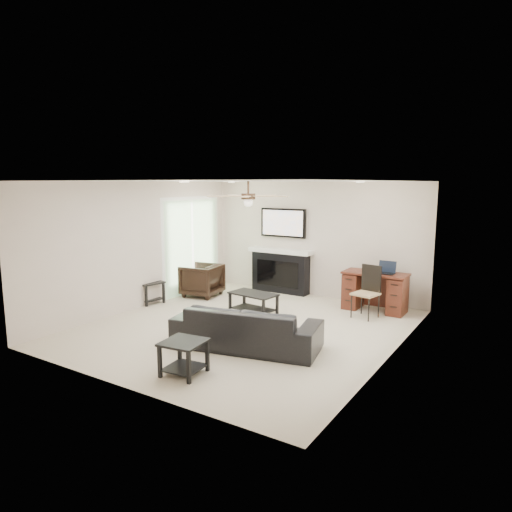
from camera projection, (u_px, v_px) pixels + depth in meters
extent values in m
plane|color=beige|center=(245.00, 327.00, 7.89)|extent=(5.50, 5.50, 0.00)
cube|color=white|center=(245.00, 181.00, 7.49)|extent=(5.00, 5.50, 0.04)
cube|color=beige|center=(315.00, 239.00, 9.99)|extent=(5.00, 0.04, 2.50)
cube|color=beige|center=(117.00, 287.00, 5.39)|extent=(5.00, 0.04, 2.50)
cube|color=beige|center=(140.00, 245.00, 9.01)|extent=(0.04, 5.50, 2.50)
cube|color=beige|center=(394.00, 271.00, 6.37)|extent=(0.04, 5.50, 2.50)
cube|color=silver|center=(392.00, 271.00, 6.49)|extent=(0.04, 5.10, 2.40)
cube|color=#93BC89|center=(192.00, 246.00, 10.32)|extent=(0.04, 1.80, 2.10)
cylinder|color=#382619|center=(248.00, 196.00, 7.62)|extent=(1.40, 1.40, 0.30)
imported|color=black|center=(246.00, 327.00, 6.87)|extent=(2.34, 1.31, 0.64)
imported|color=black|center=(202.00, 280.00, 10.03)|extent=(0.88, 0.87, 0.71)
cube|color=black|center=(253.00, 303.00, 8.70)|extent=(0.95, 0.60, 0.40)
cube|color=black|center=(184.00, 358.00, 5.92)|extent=(0.58, 0.58, 0.45)
cube|color=black|center=(149.00, 292.00, 9.47)|extent=(0.59, 0.59, 0.45)
cube|color=black|center=(280.00, 251.00, 10.29)|extent=(1.52, 0.34, 1.91)
cube|color=#37130D|center=(375.00, 292.00, 8.86)|extent=(1.22, 0.56, 0.76)
cube|color=black|center=(366.00, 292.00, 8.39)|extent=(0.50, 0.51, 0.97)
cube|color=black|center=(386.00, 268.00, 8.66)|extent=(0.33, 0.24, 0.23)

